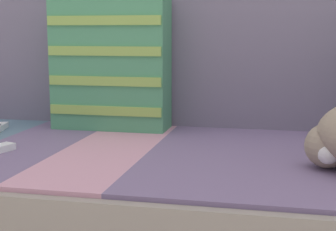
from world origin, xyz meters
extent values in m
cube|color=gray|center=(0.00, 0.10, 0.26)|extent=(2.13, 0.89, 0.23)
cube|color=slate|center=(-0.45, 0.08, 0.38)|extent=(0.23, 0.80, 0.01)
cube|color=#C6899E|center=(-0.23, 0.08, 0.38)|extent=(0.23, 0.80, 0.01)
cube|color=slate|center=(0.00, 0.08, 0.38)|extent=(0.23, 0.80, 0.01)
cube|color=slate|center=(0.23, 0.08, 0.38)|extent=(0.23, 0.80, 0.01)
cube|color=slate|center=(0.00, 0.48, 0.65)|extent=(2.13, 0.14, 0.54)
cube|color=#4C9366|center=(-0.31, 0.34, 0.58)|extent=(0.37, 0.13, 0.41)
cube|color=#93B751|center=(-0.31, 0.27, 0.45)|extent=(0.36, 0.01, 0.03)
cube|color=#93B751|center=(-0.31, 0.27, 0.54)|extent=(0.36, 0.01, 0.03)
cube|color=#93B751|center=(-0.31, 0.27, 0.63)|extent=(0.36, 0.01, 0.03)
cube|color=#93B751|center=(-0.31, 0.27, 0.72)|extent=(0.36, 0.01, 0.03)
sphere|color=gray|center=(0.32, -0.04, 0.43)|extent=(0.10, 0.10, 0.10)
sphere|color=white|center=(0.32, -0.06, 0.43)|extent=(0.06, 0.06, 0.06)
cone|color=gray|center=(0.32, -0.06, 0.49)|extent=(0.04, 0.04, 0.04)
cone|color=gray|center=(0.33, -0.01, 0.49)|extent=(0.04, 0.04, 0.04)
cube|color=black|center=(-0.66, 0.27, 0.39)|extent=(0.03, 0.02, 0.02)
cube|color=black|center=(-0.48, -0.01, 0.39)|extent=(0.03, 0.02, 0.02)
camera|label=1|loc=(0.22, -1.22, 0.69)|focal=55.00mm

